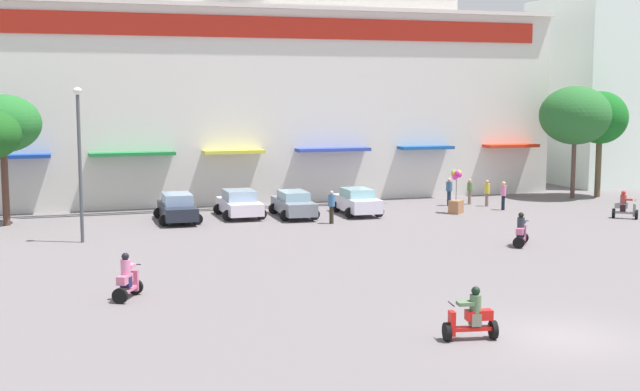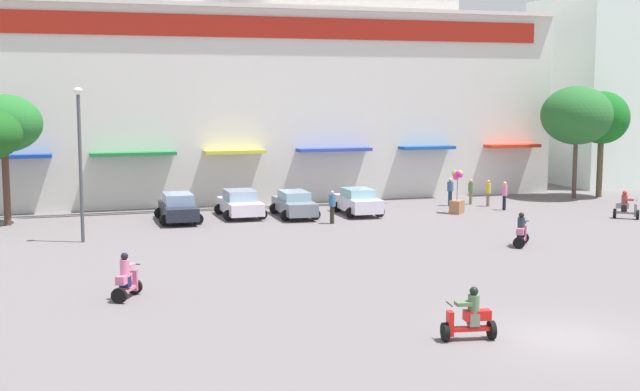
# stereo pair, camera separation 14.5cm
# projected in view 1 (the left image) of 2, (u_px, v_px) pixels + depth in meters

# --- Properties ---
(ground_plane) EXTENTS (128.00, 128.00, 0.00)m
(ground_plane) POSITION_uv_depth(u_px,v_px,m) (388.00, 253.00, 35.80)
(ground_plane) COLOR slate
(colonial_building) EXTENTS (37.04, 14.64, 23.12)m
(colonial_building) POSITION_uv_depth(u_px,v_px,m) (263.00, 42.00, 55.69)
(colonial_building) COLOR silver
(colonial_building) RESTS_ON ground
(flank_building_right) EXTENTS (11.70, 9.20, 13.73)m
(flank_building_right) POSITION_uv_depth(u_px,v_px,m) (621.00, 92.00, 63.62)
(flank_building_right) COLOR white
(flank_building_right) RESTS_ON ground
(plaza_tree_1) EXTENTS (3.43, 3.71, 6.89)m
(plaza_tree_1) POSITION_uv_depth(u_px,v_px,m) (600.00, 118.00, 54.37)
(plaza_tree_1) COLOR brown
(plaza_tree_1) RESTS_ON ground
(plaza_tree_2) EXTENTS (3.89, 3.54, 6.73)m
(plaza_tree_2) POSITION_uv_depth(u_px,v_px,m) (2.00, 124.00, 42.61)
(plaza_tree_2) COLOR brown
(plaza_tree_2) RESTS_ON ground
(plaza_tree_3) EXTENTS (4.51, 4.65, 7.23)m
(plaza_tree_3) POSITION_uv_depth(u_px,v_px,m) (575.00, 116.00, 53.67)
(plaza_tree_3) COLOR brown
(plaza_tree_3) RESTS_ON ground
(parked_car_0) EXTENTS (2.32, 4.43, 1.51)m
(parked_car_0) POSITION_uv_depth(u_px,v_px,m) (177.00, 208.00, 44.38)
(parked_car_0) COLOR #1F232F
(parked_car_0) RESTS_ON ground
(parked_car_1) EXTENTS (2.45, 4.13, 1.50)m
(parked_car_1) POSITION_uv_depth(u_px,v_px,m) (239.00, 204.00, 46.04)
(parked_car_1) COLOR white
(parked_car_1) RESTS_ON ground
(parked_car_2) EXTENTS (2.30, 4.50, 1.43)m
(parked_car_2) POSITION_uv_depth(u_px,v_px,m) (294.00, 204.00, 46.07)
(parked_car_2) COLOR gray
(parked_car_2) RESTS_ON ground
(parked_car_3) EXTENTS (2.30, 3.98, 1.48)m
(parked_car_3) POSITION_uv_depth(u_px,v_px,m) (357.00, 201.00, 46.93)
(parked_car_3) COLOR silver
(parked_car_3) RESTS_ON ground
(scooter_rider_0) EXTENTS (1.54, 0.74, 1.51)m
(scooter_rider_0) POSITION_uv_depth(u_px,v_px,m) (471.00, 318.00, 23.21)
(scooter_rider_0) COLOR black
(scooter_rider_0) RESTS_ON ground
(scooter_rider_1) EXTENTS (1.12, 1.52, 1.59)m
(scooter_rider_1) POSITION_uv_depth(u_px,v_px,m) (127.00, 280.00, 27.77)
(scooter_rider_1) COLOR black
(scooter_rider_1) RESTS_ON ground
(scooter_rider_2) EXTENTS (1.34, 1.26, 1.53)m
(scooter_rider_2) POSITION_uv_depth(u_px,v_px,m) (625.00, 207.00, 45.50)
(scooter_rider_2) COLOR black
(scooter_rider_2) RESTS_ON ground
(scooter_rider_3) EXTENTS (1.32, 1.47, 1.54)m
(scooter_rider_3) POSITION_uv_depth(u_px,v_px,m) (521.00, 232.00, 37.35)
(scooter_rider_3) COLOR black
(scooter_rider_3) RESTS_ON ground
(pedestrian_0) EXTENTS (0.51, 0.51, 1.74)m
(pedestrian_0) POSITION_uv_depth(u_px,v_px,m) (332.00, 205.00, 43.69)
(pedestrian_0) COLOR #2B281C
(pedestrian_0) RESTS_ON ground
(pedestrian_1) EXTENTS (0.45, 0.45, 1.56)m
(pedestrian_1) POSITION_uv_depth(u_px,v_px,m) (470.00, 190.00, 51.25)
(pedestrian_1) COLOR #7C6C57
(pedestrian_1) RESTS_ON ground
(pedestrian_2) EXTENTS (0.33, 0.33, 1.59)m
(pedestrian_2) POSITION_uv_depth(u_px,v_px,m) (487.00, 191.00, 50.38)
(pedestrian_2) COLOR #7A6455
(pedestrian_2) RESTS_ON ground
(pedestrian_3) EXTENTS (0.45, 0.45, 1.68)m
(pedestrian_3) POSITION_uv_depth(u_px,v_px,m) (503.00, 194.00, 48.75)
(pedestrian_3) COLOR black
(pedestrian_3) RESTS_ON ground
(pedestrian_4) EXTENTS (0.45, 0.45, 1.68)m
(pedestrian_4) POSITION_uv_depth(u_px,v_px,m) (449.00, 190.00, 50.61)
(pedestrian_4) COLOR #1E2D45
(pedestrian_4) RESTS_ON ground
(streetlamp_near) EXTENTS (0.40, 0.40, 7.05)m
(streetlamp_near) POSITION_uv_depth(u_px,v_px,m) (80.00, 153.00, 37.87)
(streetlamp_near) COLOR #474C51
(streetlamp_near) RESTS_ON ground
(balloon_vendor_cart) EXTENTS (1.07, 1.05, 2.48)m
(balloon_vendor_cart) POSITION_uv_depth(u_px,v_px,m) (456.00, 194.00, 47.39)
(balloon_vendor_cart) COLOR #9F6B47
(balloon_vendor_cart) RESTS_ON ground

